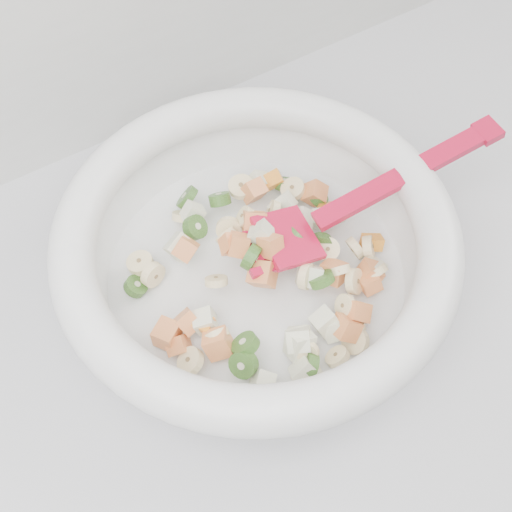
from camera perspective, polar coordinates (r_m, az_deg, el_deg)
counter at (r=1.07m, az=-2.16°, el=-16.74°), size 2.00×0.60×0.90m
mixing_bowl at (r=0.62m, az=0.08°, el=0.55°), size 0.46×0.39×0.12m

